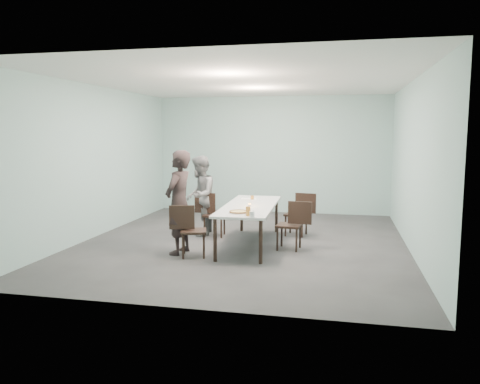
% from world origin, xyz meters
% --- Properties ---
extents(ground, '(7.00, 7.00, 0.00)m').
position_xyz_m(ground, '(0.00, 0.00, 0.00)').
color(ground, '#333335').
rests_on(ground, ground).
extents(room_shell, '(6.02, 7.02, 3.01)m').
position_xyz_m(room_shell, '(0.00, 0.00, 2.03)').
color(room_shell, '#99C0BD').
rests_on(room_shell, ground).
extents(table, '(0.99, 2.63, 0.75)m').
position_xyz_m(table, '(0.16, -0.22, 0.69)').
color(table, white).
rests_on(table, ground).
extents(chair_near_left, '(0.65, 0.52, 0.87)m').
position_xyz_m(chair_near_left, '(-0.68, -1.24, 0.50)').
color(chair_near_left, black).
rests_on(chair_near_left, ground).
extents(chair_far_left, '(0.62, 0.45, 0.87)m').
position_xyz_m(chair_far_left, '(-0.76, 0.36, 0.50)').
color(chair_far_left, black).
rests_on(chair_far_left, ground).
extents(chair_near_right, '(0.63, 0.46, 0.87)m').
position_xyz_m(chair_near_right, '(0.98, -0.40, 0.50)').
color(chair_near_right, black).
rests_on(chair_near_right, ground).
extents(chair_far_right, '(0.64, 0.49, 0.87)m').
position_xyz_m(chair_far_right, '(1.00, 0.77, 0.50)').
color(chair_far_right, black).
rests_on(chair_far_right, ground).
extents(diner_near, '(0.52, 0.70, 1.78)m').
position_xyz_m(diner_near, '(-0.91, -1.08, 0.89)').
color(diner_near, black).
rests_on(diner_near, ground).
extents(diner_far, '(0.70, 0.85, 1.61)m').
position_xyz_m(diner_far, '(-1.00, 0.42, 0.81)').
color(diner_far, slate).
rests_on(diner_far, ground).
extents(pizza, '(0.34, 0.34, 0.04)m').
position_xyz_m(pizza, '(0.15, -1.13, 0.77)').
color(pizza, white).
rests_on(pizza, table).
extents(side_plate, '(0.18, 0.18, 0.01)m').
position_xyz_m(side_plate, '(0.27, -0.84, 0.76)').
color(side_plate, white).
rests_on(side_plate, table).
extents(beer_glass, '(0.08, 0.08, 0.15)m').
position_xyz_m(beer_glass, '(0.35, -1.35, 0.82)').
color(beer_glass, '#C87C2C').
rests_on(beer_glass, table).
extents(water_tumbler, '(0.08, 0.08, 0.09)m').
position_xyz_m(water_tumbler, '(0.44, -1.45, 0.80)').
color(water_tumbler, silver).
rests_on(water_tumbler, table).
extents(tealight, '(0.06, 0.06, 0.05)m').
position_xyz_m(tealight, '(0.18, -0.36, 0.77)').
color(tealight, silver).
rests_on(tealight, table).
extents(amber_tumbler, '(0.07, 0.07, 0.08)m').
position_xyz_m(amber_tumbler, '(0.07, 0.47, 0.79)').
color(amber_tumbler, '#C87C2C').
rests_on(amber_tumbler, table).
extents(menu, '(0.31, 0.23, 0.01)m').
position_xyz_m(menu, '(-0.02, 0.54, 0.75)').
color(menu, silver).
rests_on(menu, table).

